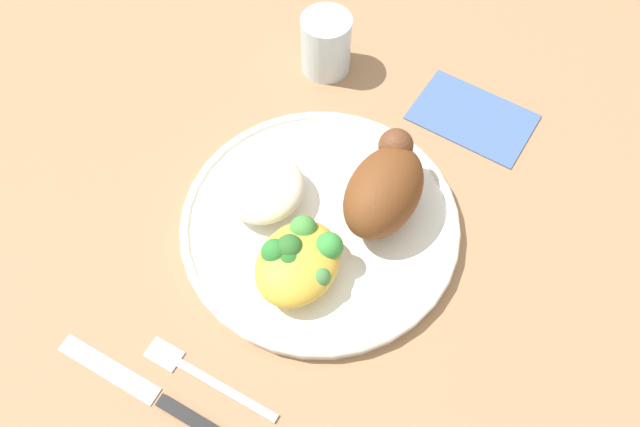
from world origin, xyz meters
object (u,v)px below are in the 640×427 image
object	(u,v)px
mac_cheese_with_broccoli	(298,259)
fork	(203,376)
water_glass	(326,44)
napkin	(473,117)
knife	(157,398)
roasted_chicken	(385,188)
rice_pile	(263,187)
plate	(320,223)

from	to	relation	value
mac_cheese_with_broccoli	fork	size ratio (longest dim) A/B	0.68
mac_cheese_with_broccoli	water_glass	size ratio (longest dim) A/B	1.28
napkin	water_glass	bearing A→B (deg)	93.61
mac_cheese_with_broccoli	knife	size ratio (longest dim) A/B	0.51
roasted_chicken	rice_pile	bearing A→B (deg)	113.40
roasted_chicken	water_glass	world-z (taller)	roasted_chicken
rice_pile	mac_cheese_with_broccoli	xyz separation A→B (m)	(-0.06, -0.07, 0.00)
roasted_chicken	fork	world-z (taller)	roasted_chicken
plate	rice_pile	bearing A→B (deg)	94.88
plate	water_glass	xyz separation A→B (m)	(0.21, 0.11, 0.03)
rice_pile	knife	xyz separation A→B (m)	(-0.22, -0.02, -0.03)
mac_cheese_with_broccoli	knife	xyz separation A→B (m)	(-0.17, 0.05, -0.04)
roasted_chicken	mac_cheese_with_broccoli	world-z (taller)	roasted_chicken
plate	rice_pile	xyz separation A→B (m)	(-0.01, 0.06, 0.03)
fork	napkin	world-z (taller)	fork
plate	water_glass	distance (m)	0.24
fork	napkin	size ratio (longest dim) A/B	1.02
rice_pile	fork	distance (m)	0.20
rice_pile	fork	world-z (taller)	rice_pile
water_glass	napkin	distance (m)	0.20
mac_cheese_with_broccoli	knife	bearing A→B (deg)	162.72
roasted_chicken	water_glass	size ratio (longest dim) A/B	1.61
knife	water_glass	world-z (taller)	water_glass
napkin	mac_cheese_with_broccoli	bearing A→B (deg)	164.85
fork	napkin	distance (m)	0.43
plate	mac_cheese_with_broccoli	world-z (taller)	mac_cheese_with_broccoli
napkin	roasted_chicken	bearing A→B (deg)	168.38
mac_cheese_with_broccoli	napkin	world-z (taller)	mac_cheese_with_broccoli
napkin	rice_pile	bearing A→B (deg)	146.35
roasted_chicken	napkin	world-z (taller)	roasted_chicken
fork	napkin	xyz separation A→B (m)	(0.42, -0.10, -0.00)
plate	rice_pile	world-z (taller)	rice_pile
water_glass	napkin	size ratio (longest dim) A/B	0.54
roasted_chicken	napkin	size ratio (longest dim) A/B	0.87
mac_cheese_with_broccoli	fork	distance (m)	0.14
plate	fork	world-z (taller)	plate
rice_pile	knife	distance (m)	0.23
plate	knife	xyz separation A→B (m)	(-0.23, 0.04, -0.01)
rice_pile	water_glass	world-z (taller)	water_glass
roasted_chicken	knife	xyz separation A→B (m)	(-0.27, 0.09, -0.05)
plate	knife	bearing A→B (deg)	169.49
mac_cheese_with_broccoli	fork	xyz separation A→B (m)	(-0.13, 0.03, -0.04)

